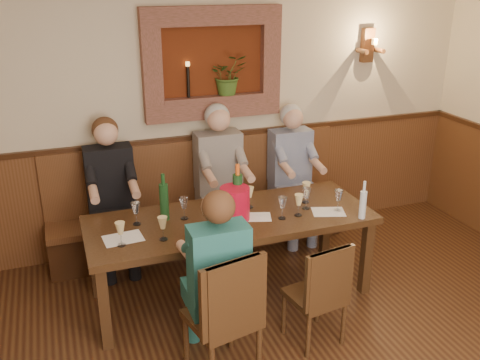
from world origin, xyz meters
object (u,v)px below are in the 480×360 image
Objects in this scene: water_bottle at (363,204)px; wine_bottle_green_a at (238,194)px; bench at (201,217)px; dining_table at (231,225)px; person_chair_front at (216,293)px; wine_bottle_green_b at (164,201)px; person_bench_right at (293,185)px; spittoon_bucket at (235,204)px; chair_near_left at (223,338)px; chair_near_right at (315,312)px; person_bench_mid at (221,192)px; person_bench_left at (113,208)px.

wine_bottle_green_a is at bearing 156.24° from water_bottle.
bench is 1.77m from water_bottle.
person_chair_front reaches higher than dining_table.
bench reaches higher than dining_table.
water_bottle is at bearing -18.81° from wine_bottle_green_b.
person_bench_right is at bearing 40.86° from dining_table.
person_chair_front is 3.08× the size of wine_bottle_green_a.
water_bottle is at bearing -52.48° from bench.
chair_near_left is at bearing -114.14° from spittoon_bucket.
dining_table is at bearing 106.82° from chair_near_right.
person_bench_mid is 0.87m from wine_bottle_green_a.
person_bench_right is at bearing 92.56° from water_bottle.
bench reaches higher than water_bottle.
water_bottle is (1.00, -0.34, -0.01)m from spittoon_bucket.
bench is 0.36m from person_bench_mid.
wine_bottle_green_a is (0.05, 0.08, 0.05)m from spittoon_bucket.
chair_near_right is 2.13× the size of wine_bottle_green_b.
person_bench_left is 5.21× the size of spittoon_bucket.
person_bench_mid is 1.71m from person_chair_front.
person_bench_right is at bearing 42.00° from wine_bottle_green_a.
wine_bottle_green_a reaches higher than water_bottle.
person_bench_mid is (1.06, -0.00, 0.02)m from person_bench_left.
wine_bottle_green_a is at bearing -10.37° from wine_bottle_green_b.
chair_near_right is at bearing -63.99° from spittoon_bucket.
chair_near_left is 0.72× the size of person_chair_front.
chair_near_left reaches higher than dining_table.
bench reaches higher than spittoon_bucket.
bench is 7.46× the size of wine_bottle_green_b.
person_chair_front is (-0.77, 0.04, 0.32)m from chair_near_right.
person_bench_right is at bearing 24.98° from wine_bottle_green_b.
dining_table is 1.74× the size of person_chair_front.
water_bottle is (1.90, -1.23, 0.27)m from person_bench_left.
chair_near_left is 1.15× the size of chair_near_right.
bench is 2.06× the size of person_bench_left.
wine_bottle_green_a is 0.61m from wine_bottle_green_b.
bench is 1.81m from chair_near_right.
bench is at bearing 6.96° from person_bench_left.
person_bench_right reaches higher than wine_bottle_green_b.
chair_near_left is 2.46× the size of wine_bottle_green_b.
wine_bottle_green_b is at bearing 169.63° from wine_bottle_green_a.
chair_near_right is (0.39, -1.77, -0.08)m from bench.
person_bench_mid reaches higher than person_chair_front.
person_bench_left reaches higher than dining_table.
wine_bottle_green_b is at bearing 85.56° from chair_near_left.
person_bench_mid is at bearing 59.75° from chair_near_left.
person_bench_left is at bearing 179.94° from person_bench_mid.
chair_near_right is 2.12m from person_bench_left.
wine_bottle_green_b is 1.64m from water_bottle.
spittoon_bucket is 0.85× the size of water_bottle.
person_bench_left is (-0.88, -0.11, 0.28)m from bench.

